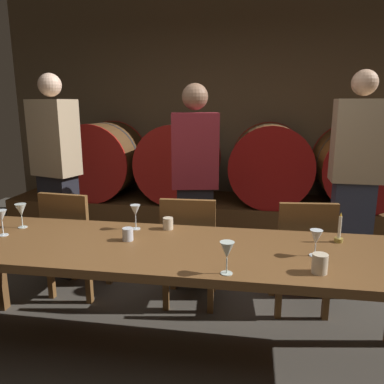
% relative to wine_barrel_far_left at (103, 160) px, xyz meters
% --- Properties ---
extents(ground_plane, '(7.48, 7.48, 0.00)m').
position_rel_wine_barrel_far_left_xyz_m(ground_plane, '(1.51, -2.59, -0.86)').
color(ground_plane, '#3F3A33').
extents(back_wall, '(5.76, 0.24, 2.89)m').
position_rel_wine_barrel_far_left_xyz_m(back_wall, '(1.51, 0.55, 0.58)').
color(back_wall, brown).
rests_on(back_wall, ground).
extents(barrel_shelf, '(5.18, 0.90, 0.41)m').
position_rel_wine_barrel_far_left_xyz_m(barrel_shelf, '(1.51, 0.00, -0.66)').
color(barrel_shelf, brown).
rests_on(barrel_shelf, ground).
extents(wine_barrel_far_left, '(0.92, 0.86, 0.92)m').
position_rel_wine_barrel_far_left_xyz_m(wine_barrel_far_left, '(0.00, 0.00, 0.00)').
color(wine_barrel_far_left, '#513319').
rests_on(wine_barrel_far_left, barrel_shelf).
extents(wine_barrel_center_left, '(0.92, 0.86, 0.92)m').
position_rel_wine_barrel_far_left_xyz_m(wine_barrel_center_left, '(0.98, 0.00, 0.00)').
color(wine_barrel_center_left, brown).
rests_on(wine_barrel_center_left, barrel_shelf).
extents(wine_barrel_center_right, '(0.92, 0.86, 0.92)m').
position_rel_wine_barrel_far_left_xyz_m(wine_barrel_center_right, '(2.05, 0.00, 0.00)').
color(wine_barrel_center_right, brown).
rests_on(wine_barrel_center_right, barrel_shelf).
extents(wine_barrel_far_right, '(0.92, 0.86, 0.92)m').
position_rel_wine_barrel_far_left_xyz_m(wine_barrel_far_right, '(3.02, 0.00, 0.00)').
color(wine_barrel_far_right, brown).
rests_on(wine_barrel_far_right, barrel_shelf).
extents(dining_table, '(2.96, 0.79, 0.73)m').
position_rel_wine_barrel_far_left_xyz_m(dining_table, '(1.39, -2.41, -0.19)').
color(dining_table, brown).
rests_on(dining_table, ground).
extents(chair_left, '(0.43, 0.43, 0.88)m').
position_rel_wine_barrel_far_left_xyz_m(chair_left, '(0.45, -1.77, -0.37)').
color(chair_left, brown).
rests_on(chair_left, ground).
extents(chair_center, '(0.42, 0.42, 0.88)m').
position_rel_wine_barrel_far_left_xyz_m(chair_center, '(1.40, -1.79, -0.37)').
color(chair_center, brown).
rests_on(chair_center, ground).
extents(chair_right, '(0.44, 0.44, 0.88)m').
position_rel_wine_barrel_far_left_xyz_m(chair_right, '(2.23, -1.75, -0.37)').
color(chair_right, brown).
rests_on(chair_right, ground).
extents(guest_left, '(0.43, 0.34, 1.79)m').
position_rel_wine_barrel_far_left_xyz_m(guest_left, '(0.16, -1.41, 0.06)').
color(guest_left, black).
rests_on(guest_left, ground).
extents(guest_center, '(0.42, 0.31, 1.70)m').
position_rel_wine_barrel_far_left_xyz_m(guest_center, '(1.38, -1.38, 0.01)').
color(guest_center, black).
rests_on(guest_center, ground).
extents(guest_right, '(0.39, 0.25, 1.79)m').
position_rel_wine_barrel_far_left_xyz_m(guest_right, '(2.65, -1.37, 0.06)').
color(guest_right, '#33384C').
rests_on(guest_right, ground).
extents(candle_center, '(0.05, 0.05, 0.19)m').
position_rel_wine_barrel_far_left_xyz_m(candle_center, '(2.38, -2.18, -0.08)').
color(candle_center, olive).
rests_on(candle_center, dining_table).
extents(wine_glass_left, '(0.07, 0.07, 0.17)m').
position_rel_wine_barrel_far_left_xyz_m(wine_glass_left, '(0.31, -2.40, -0.01)').
color(wine_glass_left, white).
rests_on(wine_glass_left, dining_table).
extents(wine_glass_center_left, '(0.07, 0.07, 0.16)m').
position_rel_wine_barrel_far_left_xyz_m(wine_glass_center_left, '(0.33, -2.23, -0.01)').
color(wine_glass_center_left, silver).
rests_on(wine_glass_center_left, dining_table).
extents(wine_glass_center_right, '(0.07, 0.07, 0.17)m').
position_rel_wine_barrel_far_left_xyz_m(wine_glass_center_right, '(1.10, -2.14, -0.01)').
color(wine_glass_center_right, white).
rests_on(wine_glass_center_right, dining_table).
extents(wine_glass_right, '(0.07, 0.07, 0.17)m').
position_rel_wine_barrel_far_left_xyz_m(wine_glass_right, '(1.74, -2.73, -0.01)').
color(wine_glass_right, silver).
rests_on(wine_glass_right, dining_table).
extents(wine_glass_far_right, '(0.07, 0.07, 0.15)m').
position_rel_wine_barrel_far_left_xyz_m(wine_glass_far_right, '(2.21, -2.43, -0.03)').
color(wine_glass_far_right, white).
rests_on(wine_glass_far_right, dining_table).
extents(cup_left, '(0.07, 0.07, 0.08)m').
position_rel_wine_barrel_far_left_xyz_m(cup_left, '(1.12, -2.36, -0.09)').
color(cup_left, silver).
rests_on(cup_left, dining_table).
extents(cup_center, '(0.07, 0.07, 0.08)m').
position_rel_wine_barrel_far_left_xyz_m(cup_center, '(1.31, -2.11, -0.09)').
color(cup_center, beige).
rests_on(cup_center, dining_table).
extents(cup_right, '(0.08, 0.08, 0.10)m').
position_rel_wine_barrel_far_left_xyz_m(cup_right, '(2.19, -2.65, -0.08)').
color(cup_right, beige).
rests_on(cup_right, dining_table).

